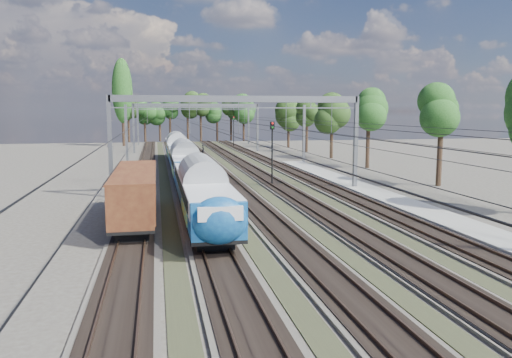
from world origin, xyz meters
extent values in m
plane|color=#47423A|center=(0.00, 0.00, 0.00)|extent=(220.00, 220.00, 0.00)
cube|color=#47423A|center=(-9.00, 45.00, 0.07)|extent=(3.00, 130.00, 0.15)
cube|color=black|center=(-9.00, 45.00, 0.17)|extent=(2.50, 130.00, 0.06)
cube|color=#473326|center=(-9.72, 45.00, 0.27)|extent=(0.08, 130.00, 0.14)
cube|color=#473326|center=(-8.28, 45.00, 0.27)|extent=(0.08, 130.00, 0.14)
cube|color=#47423A|center=(-4.50, 45.00, 0.07)|extent=(3.00, 130.00, 0.15)
cube|color=black|center=(-4.50, 45.00, 0.17)|extent=(2.50, 130.00, 0.06)
cube|color=#473326|center=(-5.22, 45.00, 0.27)|extent=(0.08, 130.00, 0.14)
cube|color=#473326|center=(-3.78, 45.00, 0.27)|extent=(0.08, 130.00, 0.14)
cube|color=#47423A|center=(0.00, 45.00, 0.07)|extent=(3.00, 130.00, 0.15)
cube|color=black|center=(0.00, 45.00, 0.17)|extent=(2.50, 130.00, 0.06)
cube|color=#473326|center=(-0.72, 45.00, 0.27)|extent=(0.08, 130.00, 0.14)
cube|color=#473326|center=(0.72, 45.00, 0.27)|extent=(0.08, 130.00, 0.14)
cube|color=#47423A|center=(4.50, 45.00, 0.07)|extent=(3.00, 130.00, 0.15)
cube|color=black|center=(4.50, 45.00, 0.17)|extent=(2.50, 130.00, 0.06)
cube|color=#473326|center=(3.78, 45.00, 0.27)|extent=(0.08, 130.00, 0.14)
cube|color=#473326|center=(5.22, 45.00, 0.27)|extent=(0.08, 130.00, 0.14)
cube|color=#47423A|center=(9.00, 45.00, 0.07)|extent=(3.00, 130.00, 0.15)
cube|color=black|center=(9.00, 45.00, 0.17)|extent=(2.50, 130.00, 0.06)
cube|color=#473326|center=(8.28, 45.00, 0.27)|extent=(0.08, 130.00, 0.14)
cube|color=#473326|center=(9.72, 45.00, 0.27)|extent=(0.08, 130.00, 0.14)
cube|color=#323220|center=(-6.75, 45.00, 0.03)|extent=(1.10, 130.00, 0.05)
cube|color=#323220|center=(-2.25, 45.00, 0.03)|extent=(1.10, 130.00, 0.05)
cube|color=#323220|center=(2.25, 45.00, 0.03)|extent=(1.10, 130.00, 0.05)
cube|color=#323220|center=(6.75, 45.00, 0.03)|extent=(1.10, 130.00, 0.05)
cube|color=gray|center=(12.00, 20.00, 0.15)|extent=(3.00, 70.00, 0.30)
cube|color=slate|center=(-11.50, 30.00, 4.50)|extent=(0.35, 0.35, 9.00)
cube|color=slate|center=(11.50, 30.00, 4.50)|extent=(0.35, 0.35, 9.00)
cube|color=slate|center=(0.00, 30.00, 8.70)|extent=(23.00, 0.35, 0.60)
cube|color=slate|center=(-11.50, 78.00, 4.50)|extent=(0.35, 0.35, 9.00)
cube|color=slate|center=(11.50, 78.00, 4.50)|extent=(0.35, 0.35, 9.00)
cube|color=slate|center=(0.00, 78.00, 8.70)|extent=(23.00, 0.35, 0.60)
cube|color=slate|center=(-11.50, 55.00, 4.25)|extent=(0.35, 0.35, 8.50)
cube|color=slate|center=(-11.50, 100.00, 4.25)|extent=(0.35, 0.35, 8.50)
cube|color=slate|center=(13.80, 55.00, 4.25)|extent=(0.35, 0.35, 8.50)
cube|color=slate|center=(13.80, 100.00, 4.25)|extent=(0.35, 0.35, 8.50)
cylinder|color=black|center=(-9.00, 45.00, 5.50)|extent=(0.03, 130.00, 0.03)
cylinder|color=black|center=(-9.00, 45.00, 6.60)|extent=(0.03, 130.00, 0.03)
cylinder|color=black|center=(-4.50, 45.00, 5.50)|extent=(0.03, 130.00, 0.03)
cylinder|color=black|center=(-4.50, 45.00, 6.60)|extent=(0.03, 130.00, 0.03)
cylinder|color=black|center=(0.00, 45.00, 5.50)|extent=(0.03, 130.00, 0.03)
cylinder|color=black|center=(0.00, 45.00, 6.60)|extent=(0.03, 130.00, 0.03)
cylinder|color=black|center=(4.50, 45.00, 5.50)|extent=(0.03, 130.00, 0.03)
cylinder|color=black|center=(4.50, 45.00, 6.60)|extent=(0.03, 130.00, 0.03)
cylinder|color=black|center=(9.00, 45.00, 5.50)|extent=(0.03, 130.00, 0.03)
cylinder|color=black|center=(9.00, 45.00, 6.60)|extent=(0.03, 130.00, 0.03)
cylinder|color=black|center=(-14.09, 111.43, 3.25)|extent=(0.56, 0.56, 6.49)
sphere|color=#1A3613|center=(-14.09, 111.43, 8.44)|extent=(4.75, 4.75, 4.75)
cylinder|color=black|center=(-10.79, 110.40, 3.34)|extent=(0.56, 0.56, 6.67)
sphere|color=#1A3613|center=(-10.79, 110.40, 8.67)|extent=(4.09, 4.09, 4.09)
cylinder|color=black|center=(-6.03, 112.88, 3.46)|extent=(0.56, 0.56, 6.93)
sphere|color=#1A3613|center=(-6.03, 112.88, 9.01)|extent=(4.98, 4.98, 4.98)
cylinder|color=black|center=(-3.43, 111.45, 3.38)|extent=(0.56, 0.56, 6.75)
sphere|color=#1A3613|center=(-3.43, 111.45, 8.78)|extent=(4.93, 4.93, 4.93)
cylinder|color=black|center=(-0.28, 112.80, 3.29)|extent=(0.56, 0.56, 6.57)
sphere|color=#1A3613|center=(-0.28, 112.80, 8.55)|extent=(4.71, 4.71, 4.71)
cylinder|color=black|center=(4.76, 110.01, 3.72)|extent=(0.56, 0.56, 7.44)
sphere|color=#1A3613|center=(4.76, 110.01, 9.67)|extent=(4.18, 4.18, 4.18)
cylinder|color=black|center=(6.80, 110.32, 2.84)|extent=(0.56, 0.56, 5.68)
sphere|color=#1A3613|center=(6.80, 110.32, 7.39)|extent=(3.85, 3.85, 3.85)
cylinder|color=black|center=(11.48, 113.81, 2.83)|extent=(0.56, 0.56, 5.66)
sphere|color=#1A3613|center=(11.48, 113.81, 7.36)|extent=(4.28, 4.28, 4.28)
cylinder|color=black|center=(14.92, 110.42, 3.26)|extent=(0.56, 0.56, 6.51)
sphere|color=#1A3613|center=(14.92, 110.42, 8.47)|extent=(5.14, 5.14, 5.14)
cylinder|color=black|center=(20.06, 31.39, 2.52)|extent=(0.56, 0.56, 5.05)
sphere|color=#1A3613|center=(20.06, 31.39, 6.56)|extent=(4.63, 4.63, 4.63)
cylinder|color=black|center=(19.71, 46.34, 3.27)|extent=(0.56, 0.56, 6.55)
sphere|color=#1A3613|center=(19.71, 46.34, 8.51)|extent=(4.44, 4.44, 4.44)
cylinder|color=black|center=(20.16, 61.96, 2.71)|extent=(0.56, 0.56, 5.42)
sphere|color=#1A3613|center=(20.16, 61.96, 7.05)|extent=(4.45, 4.45, 4.45)
cylinder|color=black|center=(20.80, 75.48, 2.86)|extent=(0.56, 0.56, 5.73)
sphere|color=#1A3613|center=(20.80, 75.48, 7.44)|extent=(4.66, 4.66, 4.66)
cylinder|color=black|center=(20.78, 88.07, 3.41)|extent=(0.56, 0.56, 6.82)
sphere|color=#1A3613|center=(20.78, 88.07, 8.87)|extent=(4.76, 4.76, 4.76)
cylinder|color=black|center=(-14.50, 98.00, 8.00)|extent=(0.70, 0.70, 16.00)
ellipsoid|color=#1B4617|center=(-14.50, 98.00, 12.00)|extent=(4.40, 4.40, 14.08)
cube|color=black|center=(-4.50, 11.64, 0.56)|extent=(2.04, 3.06, 0.82)
cube|color=black|center=(-4.50, 25.91, 0.56)|extent=(2.04, 3.06, 0.82)
cube|color=navy|center=(-4.50, 18.77, 2.09)|extent=(2.85, 20.38, 1.94)
cube|color=silver|center=(-4.50, 18.77, 2.60)|extent=(2.94, 19.57, 0.97)
cube|color=black|center=(-3.02, 18.77, 2.60)|extent=(0.04, 17.33, 0.71)
cube|color=yellow|center=(-4.50, 14.29, 1.58)|extent=(2.96, 5.71, 0.71)
cylinder|color=#989B9E|center=(-4.50, 18.77, 3.06)|extent=(2.89, 20.38, 2.89)
cube|color=black|center=(-4.50, 32.62, 0.56)|extent=(2.04, 3.06, 0.82)
cube|color=black|center=(-4.50, 46.89, 0.56)|extent=(2.04, 3.06, 0.82)
cube|color=navy|center=(-4.50, 39.75, 2.09)|extent=(2.85, 20.38, 1.94)
cube|color=silver|center=(-4.50, 39.75, 2.60)|extent=(2.94, 19.57, 0.97)
cube|color=black|center=(-3.02, 39.75, 2.60)|extent=(0.04, 17.33, 0.71)
cube|color=yellow|center=(-4.50, 35.27, 1.58)|extent=(2.96, 5.71, 0.71)
cylinder|color=#989B9E|center=(-4.50, 39.75, 3.06)|extent=(2.89, 20.38, 2.89)
cube|color=black|center=(-4.50, 53.60, 0.56)|extent=(2.04, 3.06, 0.82)
cube|color=black|center=(-4.50, 67.87, 0.56)|extent=(2.04, 3.06, 0.82)
cube|color=navy|center=(-4.50, 60.74, 2.09)|extent=(2.85, 20.38, 1.94)
cube|color=silver|center=(-4.50, 60.74, 2.60)|extent=(2.94, 19.57, 0.97)
cube|color=black|center=(-3.02, 60.74, 2.60)|extent=(0.04, 17.33, 0.71)
cube|color=yellow|center=(-4.50, 56.25, 1.58)|extent=(2.96, 5.71, 0.71)
cylinder|color=#989B9E|center=(-4.50, 60.74, 3.06)|extent=(2.89, 20.38, 2.89)
ellipsoid|color=navy|center=(-4.50, 8.78, 2.14)|extent=(2.89, 1.59, 2.47)
cube|color=black|center=(-9.00, 14.04, 0.48)|extent=(1.94, 2.52, 0.68)
cube|color=black|center=(-9.00, 23.53, 0.48)|extent=(1.94, 2.52, 0.68)
cube|color=black|center=(-9.00, 18.78, 0.92)|extent=(2.61, 13.55, 0.19)
cube|color=#491E13|center=(-9.00, 18.78, 2.27)|extent=(2.61, 13.55, 2.52)
cube|color=#491E13|center=(-9.00, 18.78, 3.58)|extent=(2.81, 13.55, 0.12)
imported|color=black|center=(0.69, 73.63, 0.84)|extent=(0.51, 0.68, 1.69)
cylinder|color=black|center=(4.07, 33.84, 2.87)|extent=(0.16, 0.16, 5.75)
cube|color=black|center=(4.07, 33.84, 6.15)|extent=(0.45, 0.34, 0.80)
sphere|color=red|center=(4.07, 33.69, 6.38)|extent=(0.18, 0.18, 0.18)
sphere|color=#0C9919|center=(4.07, 33.69, 5.98)|extent=(0.18, 0.18, 0.18)
cylinder|color=black|center=(8.89, 90.98, 2.85)|extent=(0.16, 0.16, 5.70)
cube|color=black|center=(8.89, 90.98, 6.10)|extent=(0.42, 0.29, 0.80)
sphere|color=red|center=(8.89, 90.83, 6.33)|extent=(0.18, 0.18, 0.18)
sphere|color=#0C9919|center=(8.89, 90.83, 5.93)|extent=(0.18, 0.18, 0.18)
camera|label=1|loc=(-7.48, -15.58, 7.58)|focal=35.00mm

